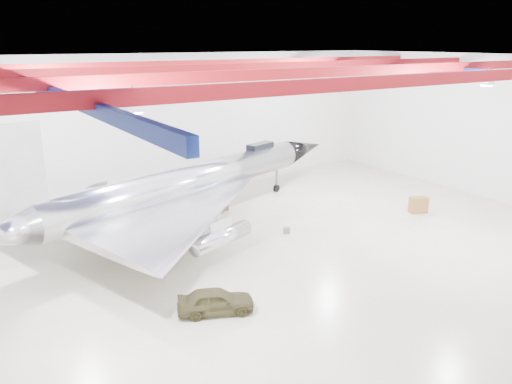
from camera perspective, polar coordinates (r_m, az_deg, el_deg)
floor at (r=29.95m, az=1.92°, el=-6.51°), size 40.00×40.00×0.00m
wall_back at (r=41.21m, az=-10.05°, el=7.71°), size 40.00×0.00×40.00m
wall_right at (r=42.72m, az=24.83°, el=6.73°), size 0.00×30.00×30.00m
ceiling at (r=27.50m, az=2.15°, el=15.02°), size 40.00×40.00×0.00m
ceiling_structure at (r=27.53m, az=2.14°, el=13.62°), size 39.50×29.50×1.08m
jet_aircraft at (r=33.36m, az=-7.71°, el=0.72°), size 29.20×21.54×8.19m
jeep at (r=23.21m, az=-4.64°, el=-12.30°), size 3.75×2.63×1.18m
desk at (r=37.72m, az=18.06°, el=-1.42°), size 1.41×1.06×1.16m
crate_ply at (r=30.41m, az=-7.43°, el=-5.92°), size 0.55×0.46×0.36m
engine_drum at (r=32.26m, az=3.51°, el=-4.40°), size 0.43×0.43×0.39m
parts_bin at (r=36.58m, az=-3.62°, el=-1.79°), size 0.71×0.65×0.40m
crate_small at (r=33.08m, az=-10.39°, el=-4.20°), size 0.48×0.41×0.29m
oil_barrel at (r=33.84m, az=-8.42°, el=-3.56°), size 0.51×0.42×0.35m
spares_box at (r=35.97m, az=-4.13°, el=-2.13°), size 0.51×0.51×0.40m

